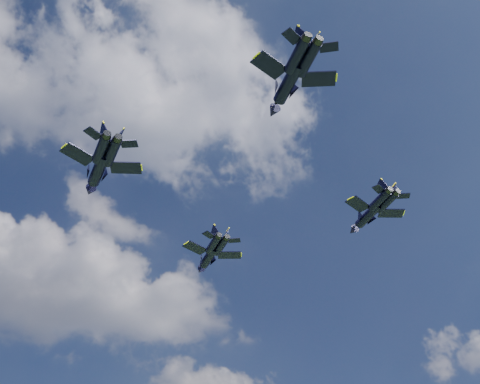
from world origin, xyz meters
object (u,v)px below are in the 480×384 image
object	(u,v)px
jet_lead	(208,258)
jet_right	(367,216)
jet_left	(98,171)
jet_slot	(287,85)

from	to	relation	value
jet_lead	jet_right	bearing A→B (deg)	-46.31
jet_left	jet_right	bearing A→B (deg)	-6.63
jet_left	jet_slot	world-z (taller)	jet_slot
jet_lead	jet_left	world-z (taller)	jet_lead
jet_left	jet_slot	distance (m)	30.14
jet_lead	jet_right	size ratio (longest dim) A/B	1.02
jet_right	jet_left	bearing A→B (deg)	174.85
jet_lead	jet_slot	size ratio (longest dim) A/B	0.94
jet_lead	jet_right	distance (m)	29.28
jet_lead	jet_left	bearing A→B (deg)	-141.58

